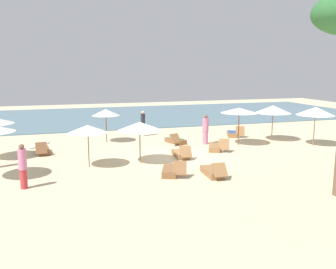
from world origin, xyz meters
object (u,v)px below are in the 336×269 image
Objects in this scene: umbrella_5 at (273,109)px; person_3 at (23,166)px; person_4 at (205,129)px; surfboard at (40,145)px; lounger_4 at (181,154)px; lounger_3 at (213,172)px; lounger_6 at (176,141)px; umbrella_7 at (140,126)px; umbrella_2 at (106,112)px; lounger_5 at (215,147)px; umbrella_0 at (315,111)px; umbrella_4 at (88,129)px; lounger_1 at (233,134)px; person_0 at (143,123)px; umbrella_3 at (239,110)px; lounger_0 at (43,150)px; lounger_2 at (171,171)px.

umbrella_5 is 1.29× the size of person_3.
person_4 reaches higher than surfboard.
lounger_4 is 0.97× the size of person_3.
lounger_6 reaches higher than lounger_3.
umbrella_7 is at bearing -128.42° from lounger_6.
umbrella_2 is 0.92× the size of umbrella_5.
surfboard is at bearing 165.19° from person_4.
lounger_4 reaches higher than lounger_6.
umbrella_5 is 1.17× the size of surfboard.
umbrella_7 reaches higher than surfboard.
lounger_4 is 0.96× the size of lounger_6.
lounger_5 is at bearing 22.21° from lounger_4.
umbrella_0 reaches higher than umbrella_4.
surfboard is (-2.39, 5.81, -1.77)m from umbrella_4.
umbrella_4 is at bearing -155.80° from person_4.
umbrella_2 is at bearing -3.15° from surfboard.
lounger_1 is 0.89× the size of surfboard.
surfboard is (-6.64, -1.19, -0.85)m from person_0.
lounger_5 is 1.01× the size of person_0.
lounger_5 reaches higher than lounger_4.
umbrella_3 is 1.30× the size of lounger_1.
umbrella_5 reaches higher than person_0.
umbrella_5 is 1.33× the size of lounger_0.
umbrella_2 is 3.18m from person_0.
lounger_4 is 2.58m from lounger_5.
umbrella_2 is 4.63m from lounger_6.
lounger_0 is at bearing -151.29° from person_0.
person_4 is 0.93× the size of surfboard.
person_3 is at bearing -126.22° from person_0.
umbrella_3 reaches higher than person_3.
umbrella_4 is 4.35m from lounger_2.
umbrella_0 reaches higher than person_4.
umbrella_3 is at bearing 22.78° from person_3.
person_3 reaches higher than lounger_5.
lounger_5 is at bearing -58.40° from lounger_6.
lounger_2 is 3.21m from lounger_4.
person_0 is at bearing 128.73° from person_4.
umbrella_0 reaches higher than umbrella_3.
umbrella_2 is 0.96× the size of umbrella_7.
lounger_0 is at bearing -172.41° from lounger_1.
person_4 is at bearing -22.36° from umbrella_2.
lounger_5 reaches higher than lounger_3.
surfboard is at bearing 176.86° from lounger_1.
person_4 is at bearing -51.27° from person_0.
lounger_1 is 1.01× the size of lounger_4.
person_3 reaches higher than lounger_2.
lounger_1 is 3.44m from person_4.
umbrella_3 is 1.24× the size of person_4.
umbrella_3 is 2.30m from person_4.
umbrella_2 is at bearing 158.31° from umbrella_0.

